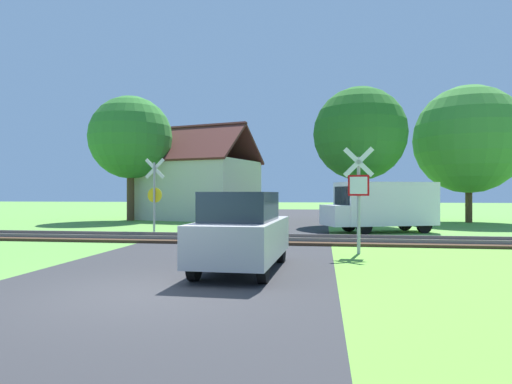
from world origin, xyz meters
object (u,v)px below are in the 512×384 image
(tree_right, at_px, (360,134))
(stop_sign_near, at_px, (359,192))
(crossing_sign_far, at_px, (154,192))
(mail_truck, at_px, (382,205))
(tree_left, at_px, (131,138))
(parked_car, at_px, (242,231))
(tree_far, at_px, (469,139))
(house, at_px, (197,187))

(tree_right, bearing_deg, stop_sign_near, -94.68)
(crossing_sign_far, xyz_separation_m, tree_right, (9.15, 7.18, 3.22))
(stop_sign_near, xyz_separation_m, mail_truck, (1.59, 7.50, -0.54))
(tree_right, relative_size, tree_left, 0.96)
(tree_left, relative_size, parked_car, 1.97)
(mail_truck, bearing_deg, tree_left, 43.95)
(crossing_sign_far, relative_size, tree_left, 0.41)
(tree_far, distance_m, parked_car, 21.87)
(stop_sign_near, bearing_deg, tree_right, -88.48)
(house, bearing_deg, tree_left, -131.38)
(house, distance_m, tree_left, 5.46)
(stop_sign_near, relative_size, tree_left, 0.39)
(tree_left, bearing_deg, stop_sign_near, -47.20)
(tree_left, height_order, mail_truck, tree_left)
(house, height_order, tree_left, tree_left)
(tree_left, relative_size, tree_far, 0.97)
(crossing_sign_far, height_order, tree_right, tree_right)
(crossing_sign_far, bearing_deg, parked_car, -56.30)
(mail_truck, bearing_deg, tree_right, -14.60)
(stop_sign_near, relative_size, house, 0.35)
(crossing_sign_far, distance_m, mail_truck, 10.02)
(stop_sign_near, xyz_separation_m, house, (-9.52, 16.73, 0.37))
(house, height_order, tree_right, tree_right)
(stop_sign_near, relative_size, parked_car, 0.76)
(crossing_sign_far, xyz_separation_m, tree_far, (15.77, 10.29, 3.16))
(tree_right, distance_m, parked_car, 16.65)
(house, height_order, tree_far, tree_far)
(crossing_sign_far, height_order, tree_left, tree_left)
(tree_left, distance_m, mail_truck, 16.82)
(tree_far, xyz_separation_m, mail_truck, (-6.04, -7.95, -3.74))
(crossing_sign_far, xyz_separation_m, mail_truck, (9.73, 2.34, -0.59))
(house, xyz_separation_m, mail_truck, (11.11, -9.23, -0.92))
(stop_sign_near, relative_size, crossing_sign_far, 0.95)
(house, bearing_deg, tree_right, -7.12)
(tree_right, bearing_deg, parked_car, -103.74)
(tree_left, bearing_deg, house, 33.15)
(tree_right, distance_m, tree_left, 14.39)
(crossing_sign_far, relative_size, tree_far, 0.40)
(tree_right, bearing_deg, mail_truck, -83.17)
(mail_truck, xyz_separation_m, parked_car, (-4.41, -10.82, -0.34))
(crossing_sign_far, bearing_deg, tree_left, 120.78)
(tree_far, bearing_deg, parked_car, -119.10)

